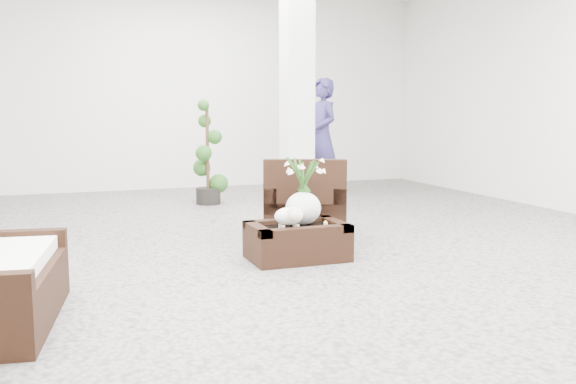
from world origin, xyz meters
name	(u,v)px	position (x,y,z in m)	size (l,w,h in m)	color
ground	(285,253)	(0.00, 0.00, 0.00)	(11.00, 11.00, 0.00)	gray
column	(297,85)	(1.20, 2.80, 1.75)	(0.40, 0.40, 3.50)	white
coffee_table	(297,243)	(0.02, -0.29, 0.16)	(0.90, 0.60, 0.31)	black
sheep_figurine	(289,218)	(-0.10, -0.39, 0.42)	(0.28, 0.23, 0.21)	white
planter_narcissus	(303,183)	(0.12, -0.19, 0.71)	(0.44, 0.44, 0.80)	white
tealight	(326,223)	(0.32, -0.27, 0.33)	(0.04, 0.04, 0.03)	white
armchair	(306,199)	(0.43, 0.51, 0.45)	(0.85, 0.81, 0.90)	black
topiary	(208,153)	(0.03, 3.44, 0.76)	(0.40, 0.40, 1.51)	#214817
shopper	(322,136)	(2.10, 3.97, 0.96)	(0.70, 0.46, 1.92)	navy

